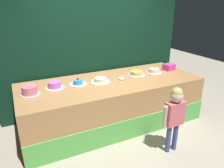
# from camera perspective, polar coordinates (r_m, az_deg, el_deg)

# --- Properties ---
(ground_plane) EXTENTS (12.00, 12.00, 0.00)m
(ground_plane) POSITION_cam_1_polar(r_m,az_deg,el_deg) (3.78, 4.33, -14.61)
(ground_plane) COLOR #ADA38E
(stage_platform) EXTENTS (3.33, 1.32, 0.86)m
(stage_platform) POSITION_cam_1_polar(r_m,az_deg,el_deg) (4.05, -0.10, -4.93)
(stage_platform) COLOR #B27F4C
(stage_platform) RESTS_ON ground_plane
(curtain_backdrop) EXTENTS (3.93, 0.08, 2.84)m
(curtain_backdrop) POSITION_cam_1_polar(r_m,az_deg,el_deg) (4.41, -4.49, 10.75)
(curtain_backdrop) COLOR black
(curtain_backdrop) RESTS_ON ground_plane
(child_figure) EXTENTS (0.42, 0.19, 1.08)m
(child_figure) POSITION_cam_1_polar(r_m,az_deg,el_deg) (3.29, 16.65, -7.11)
(child_figure) COLOR #3F4C8C
(child_figure) RESTS_ON ground_plane
(pink_box) EXTENTS (0.25, 0.22, 0.13)m
(pink_box) POSITION_cam_1_polar(r_m,az_deg,el_deg) (4.70, 15.15, 4.47)
(pink_box) COLOR #E6429D
(pink_box) RESTS_ON stage_platform
(donut) EXTENTS (0.12, 0.12, 0.04)m
(donut) POSITION_cam_1_polar(r_m,az_deg,el_deg) (3.96, 2.57, 1.49)
(donut) COLOR beige
(donut) RESTS_ON stage_platform
(cake_far_left) EXTENTS (0.30, 0.30, 0.14)m
(cake_far_left) POSITION_cam_1_polar(r_m,az_deg,el_deg) (3.54, -21.37, -1.62)
(cake_far_left) COLOR silver
(cake_far_left) RESTS_ON stage_platform
(cake_left) EXTENTS (0.32, 0.32, 0.16)m
(cake_left) POSITION_cam_1_polar(r_m,az_deg,el_deg) (3.68, -15.27, -0.30)
(cake_left) COLOR white
(cake_left) RESTS_ON stage_platform
(cake_center_left) EXTENTS (0.32, 0.32, 0.12)m
(cake_center_left) POSITION_cam_1_polar(r_m,az_deg,el_deg) (3.76, -9.18, 0.36)
(cake_center_left) COLOR silver
(cake_center_left) RESTS_ON stage_platform
(cake_center_right) EXTENTS (0.35, 0.35, 0.08)m
(cake_center_right) POSITION_cam_1_polar(r_m,az_deg,el_deg) (3.84, -3.15, 1.04)
(cake_center_right) COLOR white
(cake_center_right) RESTS_ON stage_platform
(cake_right) EXTENTS (0.35, 0.35, 0.11)m
(cake_right) POSITION_cam_1_polar(r_m,az_deg,el_deg) (4.24, 6.72, 2.90)
(cake_right) COLOR silver
(cake_right) RESTS_ON stage_platform
(cake_far_right) EXTENTS (0.33, 0.33, 0.14)m
(cake_far_right) POSITION_cam_1_polar(r_m,az_deg,el_deg) (4.44, 11.30, 3.49)
(cake_far_right) COLOR silver
(cake_far_right) RESTS_ON stage_platform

